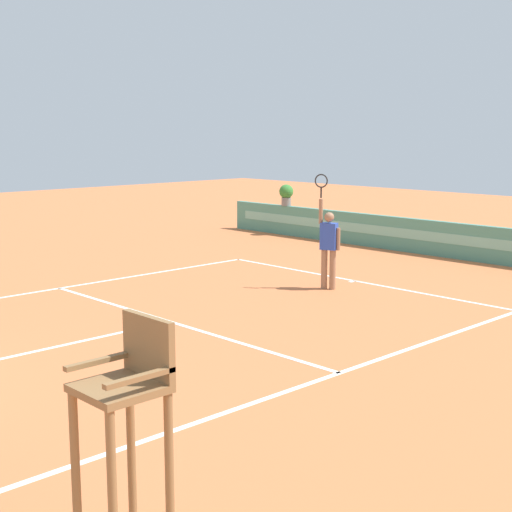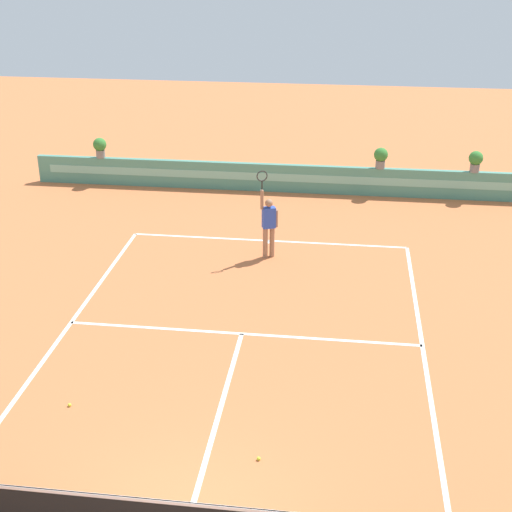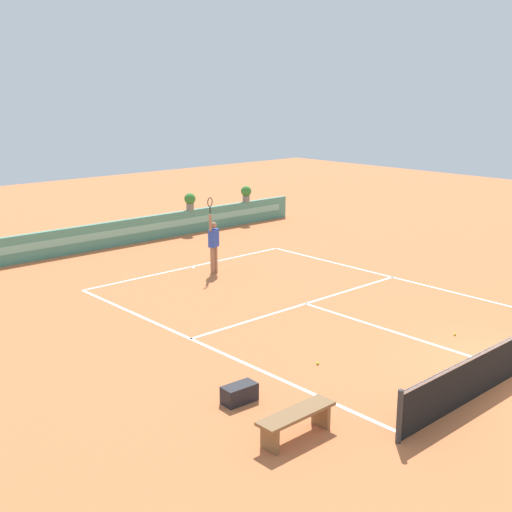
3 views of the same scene
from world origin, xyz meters
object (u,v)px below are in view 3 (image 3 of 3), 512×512
(tennis_ball_near_baseline, at_px, (318,363))
(tennis_ball_mid_court, at_px, (455,334))
(bench_courtside, at_px, (296,419))
(gear_bag, at_px, (239,393))
(tennis_player, at_px, (214,242))
(potted_plant_far_right, at_px, (246,193))
(potted_plant_right, at_px, (190,200))

(tennis_ball_near_baseline, distance_m, tennis_ball_mid_court, 4.03)
(bench_courtside, bearing_deg, gear_bag, 84.25)
(bench_courtside, distance_m, gear_bag, 1.75)
(gear_bag, relative_size, tennis_ball_mid_court, 10.29)
(bench_courtside, distance_m, tennis_player, 11.07)
(bench_courtside, bearing_deg, tennis_player, 58.72)
(potted_plant_far_right, bearing_deg, potted_plant_right, 180.00)
(gear_bag, relative_size, potted_plant_right, 0.97)
(tennis_ball_mid_court, distance_m, potted_plant_far_right, 15.38)
(tennis_ball_mid_court, relative_size, potted_plant_right, 0.09)
(tennis_player, distance_m, tennis_ball_near_baseline, 8.20)
(tennis_ball_mid_court, bearing_deg, gear_bag, 172.05)
(bench_courtside, bearing_deg, potted_plant_far_right, 51.12)
(gear_bag, relative_size, potted_plant_far_right, 0.97)
(gear_bag, distance_m, tennis_player, 9.56)
(tennis_player, xyz_separation_m, tennis_ball_mid_court, (0.80, -8.61, -1.02))
(potted_plant_far_right, xyz_separation_m, potted_plant_right, (-3.18, 0.00, 0.00))
(bench_courtside, distance_m, tennis_ball_mid_court, 6.60)
(tennis_ball_near_baseline, xyz_separation_m, potted_plant_far_right, (9.51, 13.16, 1.38))
(tennis_player, height_order, potted_plant_right, tennis_player)
(potted_plant_far_right, bearing_deg, tennis_ball_mid_court, -111.55)
(gear_bag, relative_size, tennis_player, 0.27)
(gear_bag, distance_m, tennis_ball_near_baseline, 2.49)
(bench_courtside, xyz_separation_m, tennis_ball_near_baseline, (2.66, 1.92, -0.34))
(tennis_player, xyz_separation_m, potted_plant_far_right, (6.42, 5.64, 0.36))
(tennis_ball_near_baseline, distance_m, potted_plant_right, 14.67)
(gear_bag, xyz_separation_m, tennis_ball_mid_court, (6.36, -0.89, -0.15))
(tennis_player, distance_m, potted_plant_far_right, 8.56)
(bench_courtside, relative_size, gear_bag, 2.29)
(tennis_ball_mid_court, distance_m, potted_plant_right, 14.52)
(tennis_ball_near_baseline, xyz_separation_m, potted_plant_right, (6.33, 13.16, 1.38))
(gear_bag, bearing_deg, tennis_ball_near_baseline, 4.49)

